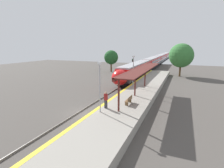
# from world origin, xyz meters

# --- Properties ---
(ground_plane) EXTENTS (120.00, 120.00, 0.00)m
(ground_plane) POSITION_xyz_m (0.00, 0.00, 0.00)
(ground_plane) COLOR #4C4742
(rail_left) EXTENTS (0.08, 90.00, 0.15)m
(rail_left) POSITION_xyz_m (-0.72, 0.00, 0.07)
(rail_left) COLOR slate
(rail_left) RESTS_ON ground_plane
(rail_right) EXTENTS (0.08, 90.00, 0.15)m
(rail_right) POSITION_xyz_m (0.72, 0.00, 0.07)
(rail_right) COLOR slate
(rail_right) RESTS_ON ground_plane
(train) EXTENTS (2.83, 85.61, 3.73)m
(train) POSITION_xyz_m (0.00, 52.40, 2.14)
(train) COLOR black
(train) RESTS_ON ground_plane
(platform_right) EXTENTS (4.93, 64.00, 0.95)m
(platform_right) POSITION_xyz_m (4.04, 0.00, 0.47)
(platform_right) COLOR gray
(platform_right) RESTS_ON ground_plane
(platform_bench) EXTENTS (0.44, 1.67, 0.89)m
(platform_bench) POSITION_xyz_m (4.40, 2.26, 1.42)
(platform_bench) COLOR brown
(platform_bench) RESTS_ON platform_right
(person_waiting) EXTENTS (0.36, 0.24, 1.80)m
(person_waiting) POSITION_xyz_m (2.53, -0.00, 1.88)
(person_waiting) COLOR #333338
(person_waiting) RESTS_ON platform_right
(railway_signal) EXTENTS (0.28, 0.28, 4.28)m
(railway_signal) POSITION_xyz_m (-2.22, 26.82, 2.62)
(railway_signal) COLOR #59595E
(railway_signal) RESTS_ON ground_plane
(lamppost_near) EXTENTS (0.36, 0.20, 5.00)m
(lamppost_near) POSITION_xyz_m (2.48, -1.25, 3.83)
(lamppost_near) COLOR #9E9EA3
(lamppost_near) RESTS_ON platform_right
(lamppost_mid) EXTENTS (0.36, 0.20, 5.00)m
(lamppost_mid) POSITION_xyz_m (2.48, 10.69, 3.83)
(lamppost_mid) COLOR #9E9EA3
(lamppost_mid) RESTS_ON platform_right
(station_canopy) EXTENTS (2.02, 15.46, 3.68)m
(station_canopy) POSITION_xyz_m (4.69, 5.86, 4.37)
(station_canopy) COLOR #511E19
(station_canopy) RESTS_ON platform_right
(background_tree_left) EXTENTS (4.08, 4.08, 6.27)m
(background_tree_left) POSITION_xyz_m (-9.88, 31.07, 4.21)
(background_tree_left) COLOR brown
(background_tree_left) RESTS_ON ground_plane
(background_tree_right) EXTENTS (5.84, 5.84, 8.09)m
(background_tree_right) POSITION_xyz_m (9.05, 30.22, 5.16)
(background_tree_right) COLOR brown
(background_tree_right) RESTS_ON ground_plane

